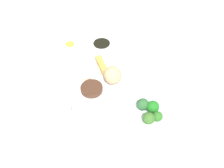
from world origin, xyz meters
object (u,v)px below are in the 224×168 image
at_px(main_plate, 97,80).
at_px(teacup, 63,112).
at_px(soy_sauce_bowl, 102,47).
at_px(broccoli_plate, 150,114).
at_px(sauce_ramekin_hot_mustard, 70,46).

height_order(main_plate, teacup, teacup).
xyz_separation_m(main_plate, soy_sauce_bowl, (0.10, 0.20, 0.01)).
distance_m(main_plate, soy_sauce_bowl, 0.22).
bearing_deg(soy_sauce_bowl, teacup, -130.91).
xyz_separation_m(broccoli_plate, teacup, (-0.33, 0.13, 0.02)).
distance_m(sauce_ramekin_hot_mustard, teacup, 0.43).
bearing_deg(sauce_ramekin_hot_mustard, main_plate, -80.03).
bearing_deg(sauce_ramekin_hot_mustard, soy_sauce_bowl, -26.90).
bearing_deg(broccoli_plate, teacup, 158.88).
bearing_deg(teacup, soy_sauce_bowl, 49.09).
distance_m(soy_sauce_bowl, sauce_ramekin_hot_mustard, 0.16).
bearing_deg(main_plate, broccoli_plate, -62.96).
bearing_deg(main_plate, sauce_ramekin_hot_mustard, 99.97).
relative_size(broccoli_plate, sauce_ramekin_hot_mustard, 3.47).
relative_size(broccoli_plate, teacup, 2.97).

